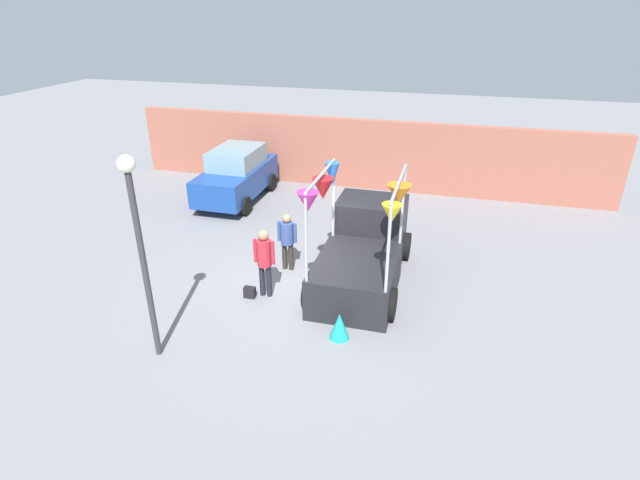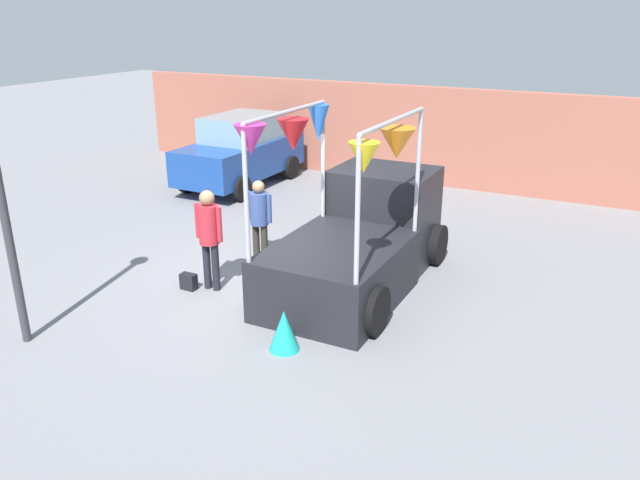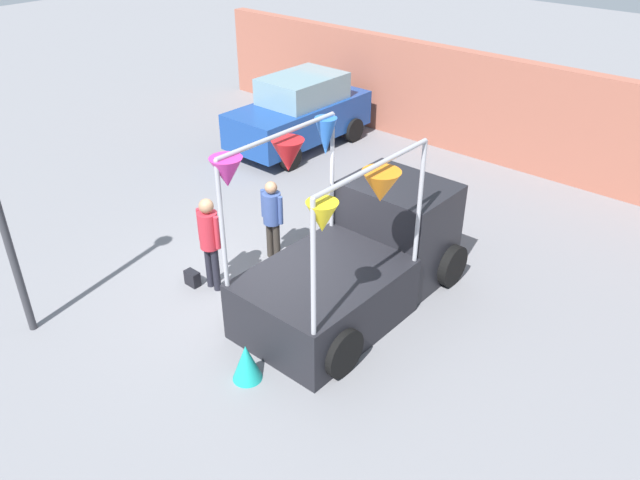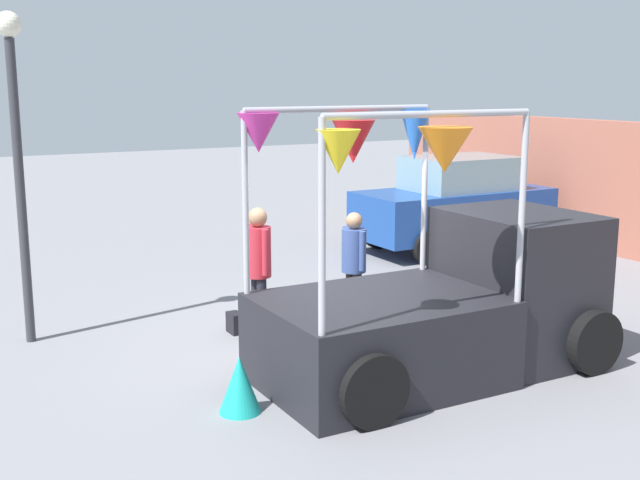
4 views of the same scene
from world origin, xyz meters
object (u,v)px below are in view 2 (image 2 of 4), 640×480
(person_customer, at_px, (209,230))
(folded_kite_bundle_teal, at_px, (284,330))
(parked_car, at_px, (241,151))
(person_vendor, at_px, (259,214))
(vendor_truck, at_px, (362,234))
(handbag, at_px, (189,282))

(person_customer, xyz_separation_m, folded_kite_bundle_teal, (2.13, -1.20, -0.77))
(parked_car, bearing_deg, person_vendor, -52.67)
(parked_car, distance_m, folded_kite_bundle_teal, 8.94)
(vendor_truck, distance_m, handbag, 3.10)
(folded_kite_bundle_teal, bearing_deg, handbag, 158.04)
(vendor_truck, height_order, person_vendor, vendor_truck)
(parked_car, xyz_separation_m, folded_kite_bundle_teal, (5.43, -7.07, -0.64))
(person_customer, relative_size, person_vendor, 1.10)
(parked_car, xyz_separation_m, person_customer, (3.31, -5.87, 0.12))
(vendor_truck, distance_m, parked_car, 6.95)
(handbag, xyz_separation_m, folded_kite_bundle_teal, (2.48, -1.00, 0.16))
(person_vendor, xyz_separation_m, folded_kite_bundle_teal, (2.03, -2.60, -0.66))
(parked_car, bearing_deg, person_customer, -60.60)
(parked_car, height_order, handbag, parked_car)
(vendor_truck, xyz_separation_m, folded_kite_bundle_teal, (0.01, -2.73, -0.55))
(vendor_truck, height_order, handbag, vendor_truck)
(parked_car, distance_m, handbag, 6.80)
(parked_car, xyz_separation_m, person_vendor, (3.40, -4.46, 0.01))
(vendor_truck, relative_size, parked_car, 1.01)
(person_vendor, distance_m, handbag, 1.86)
(person_vendor, xyz_separation_m, handbag, (-0.45, -1.61, -0.82))
(vendor_truck, height_order, parked_car, vendor_truck)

